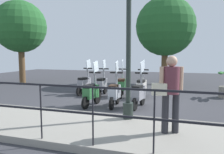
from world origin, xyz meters
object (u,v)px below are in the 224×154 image
(tree_distant, at_px, (165,27))
(scooter_far_1, at_px, (122,85))
(lamp_post_near, at_px, (129,37))
(scooter_near_2, at_px, (91,92))
(scooter_far_0, at_px, (142,86))
(scooter_far_3, at_px, (85,83))
(scooter_near_1, at_px, (115,92))
(tree_large, at_px, (20,27))
(pedestrian_with_bag, at_px, (170,88))
(scooter_far_2, at_px, (102,84))
(scooter_near_0, at_px, (139,93))

(tree_distant, xyz_separation_m, scooter_far_1, (-4.40, 1.42, -2.85))
(lamp_post_near, relative_size, scooter_near_2, 2.97)
(scooter_far_0, xyz_separation_m, scooter_far_3, (0.10, 2.54, 0.00))
(scooter_far_0, bearing_deg, scooter_near_1, 161.02)
(tree_distant, distance_m, scooter_far_3, 6.10)
(tree_large, relative_size, scooter_far_3, 3.21)
(tree_large, relative_size, scooter_near_1, 3.21)
(tree_distant, xyz_separation_m, scooter_far_3, (-4.42, 3.10, -2.85))
(pedestrian_with_bag, xyz_separation_m, scooter_far_2, (4.13, 2.99, -0.60))
(scooter_far_1, relative_size, scooter_far_2, 1.00)
(tree_distant, height_order, scooter_near_0, tree_distant)
(tree_distant, distance_m, scooter_far_0, 5.37)
(scooter_near_2, bearing_deg, pedestrian_with_bag, -124.03)
(lamp_post_near, relative_size, scooter_near_1, 2.97)
(lamp_post_near, xyz_separation_m, scooter_near_1, (1.66, 0.86, -1.71))
(scooter_near_0, height_order, scooter_far_0, same)
(tree_distant, xyz_separation_m, scooter_far_0, (-4.52, 0.55, -2.85))
(pedestrian_with_bag, relative_size, scooter_far_2, 1.03)
(lamp_post_near, distance_m, scooter_far_3, 4.73)
(lamp_post_near, relative_size, tree_distant, 0.91)
(pedestrian_with_bag, relative_size, scooter_near_1, 1.03)
(tree_distant, height_order, scooter_far_3, tree_distant)
(pedestrian_with_bag, xyz_separation_m, scooter_near_1, (2.40, 1.90, -0.60))
(lamp_post_near, relative_size, pedestrian_with_bag, 2.88)
(pedestrian_with_bag, distance_m, scooter_near_2, 3.53)
(scooter_far_0, relative_size, scooter_far_1, 1.00)
(pedestrian_with_bag, relative_size, scooter_near_0, 1.03)
(scooter_far_2, bearing_deg, scooter_near_0, -133.57)
(pedestrian_with_bag, height_order, scooter_far_3, pedestrian_with_bag)
(scooter_far_0, bearing_deg, pedestrian_with_bag, -160.93)
(scooter_near_2, bearing_deg, tree_large, 61.86)
(tree_distant, xyz_separation_m, scooter_far_2, (-4.46, 2.27, -2.85))
(scooter_near_0, bearing_deg, scooter_far_1, 38.43)
(tree_large, relative_size, scooter_far_0, 3.21)
(scooter_far_0, bearing_deg, scooter_far_2, 89.58)
(lamp_post_near, bearing_deg, tree_distant, -2.39)
(tree_large, bearing_deg, scooter_near_0, -116.79)
(scooter_far_3, bearing_deg, scooter_far_0, -83.57)
(tree_large, xyz_separation_m, scooter_near_0, (-4.01, -7.95, -2.89))
(tree_large, xyz_separation_m, scooter_far_0, (-2.44, -7.78, -2.89))
(scooter_near_2, height_order, scooter_far_2, same)
(tree_large, xyz_separation_m, tree_distant, (2.08, -8.33, -0.04))
(tree_distant, relative_size, scooter_far_0, 3.28)
(pedestrian_with_bag, height_order, tree_large, tree_large)
(pedestrian_with_bag, xyz_separation_m, scooter_near_2, (2.22, 2.67, -0.60))
(tree_distant, relative_size, scooter_far_3, 3.28)
(scooter_near_2, xyz_separation_m, scooter_far_1, (1.97, -0.54, 0.00))
(scooter_far_3, bearing_deg, pedestrian_with_bag, -128.78)
(scooter_near_1, bearing_deg, scooter_far_0, -23.70)
(scooter_near_0, height_order, scooter_far_2, same)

